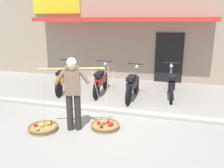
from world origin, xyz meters
name	(u,v)px	position (x,y,z in m)	size (l,w,h in m)	color
ground_plane	(98,122)	(0.00, 0.00, 0.00)	(90.00, 90.00, 0.00)	gray
sidewalk_curb	(106,110)	(0.00, 0.70, 0.05)	(20.00, 0.24, 0.10)	#AEA89C
fruit_vendor	(73,90)	(-0.42, -0.52, 0.98)	(1.37, 0.53, 1.70)	#2D2823
fruit_basket_left_side	(105,125)	(0.26, -0.28, 0.07)	(0.68, 0.68, 1.45)	#9E7542
fruit_basket_right_side	(43,127)	(-1.09, -0.76, 0.07)	(0.68, 0.68, 1.45)	#9E7542
motorcycle_nearest_shop	(64,79)	(-2.00, 2.14, 0.45)	(0.55, 1.81, 1.09)	black
motorcycle_second_in_row	(101,81)	(-0.65, 2.24, 0.45)	(0.54, 1.82, 1.09)	black
motorcycle_third_in_row	(133,85)	(0.49, 2.01, 0.45)	(0.54, 1.82, 1.09)	black
motorcycle_end_of_row	(171,84)	(1.68, 2.49, 0.45)	(0.54, 1.82, 1.09)	black
storefront_building	(133,28)	(-0.44, 6.98, 2.10)	(13.00, 6.00, 4.20)	tan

